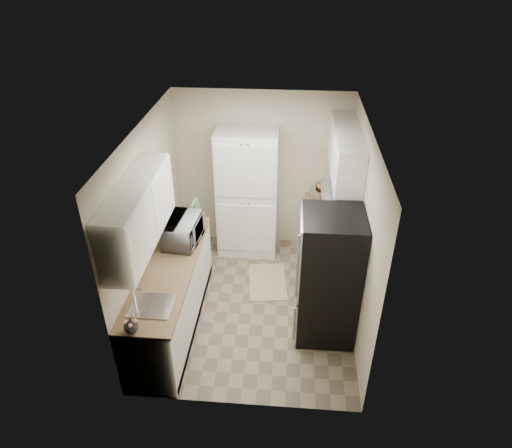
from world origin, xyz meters
name	(u,v)px	position (x,y,z in m)	size (l,w,h in m)	color
ground	(253,304)	(0.00, 0.00, 0.00)	(3.20, 3.20, 0.00)	#7A6B56
room_shell	(251,201)	(-0.02, -0.01, 1.63)	(2.64, 3.24, 2.52)	beige
pantry_cabinet	(247,194)	(-0.20, 1.32, 1.00)	(0.90, 0.55, 2.00)	white
base_cabinet_left	(172,296)	(-0.99, -0.43, 0.44)	(0.60, 2.30, 0.88)	white
countertop_left	(168,267)	(-0.99, -0.43, 0.90)	(0.63, 2.33, 0.04)	#846647
base_cabinet_right	(324,233)	(0.99, 1.19, 0.44)	(0.60, 0.80, 0.88)	white
countertop_right	(327,207)	(0.99, 1.19, 0.90)	(0.63, 0.83, 0.04)	#846647
electric_range	(326,262)	(0.97, 0.39, 0.48)	(0.71, 0.78, 1.13)	#B7B7BC
refrigerator	(329,277)	(0.94, -0.41, 0.85)	(0.70, 0.72, 1.70)	#B7B7BC
microwave	(183,231)	(-0.91, 0.10, 1.09)	(0.61, 0.41, 0.34)	#BCBCC1
wine_bottle	(178,221)	(-1.05, 0.38, 1.05)	(0.07, 0.07, 0.26)	black
flower_vase	(131,325)	(-1.09, -1.52, 1.00)	(0.15, 0.15, 0.15)	silver
cutting_board	(198,210)	(-0.83, 0.68, 1.07)	(0.02, 0.23, 0.29)	#347E3D
toaster_oven	(323,195)	(0.93, 1.34, 1.02)	(0.27, 0.34, 0.20)	silver
fruit_basket	(323,186)	(0.93, 1.34, 1.17)	(0.24, 0.24, 0.10)	orange
kitchen_mat	(268,282)	(0.17, 0.49, 0.01)	(0.53, 0.84, 0.01)	tan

